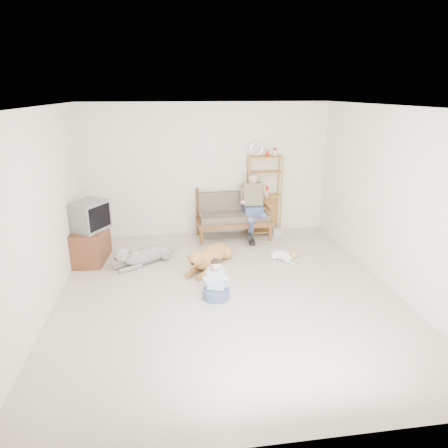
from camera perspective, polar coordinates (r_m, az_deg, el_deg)
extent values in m
plane|color=beige|center=(6.11, 0.51, -9.80)|extent=(5.50, 5.50, 0.00)
plane|color=silver|center=(5.38, 0.59, 16.41)|extent=(5.50, 5.50, 0.00)
plane|color=silver|center=(8.25, -2.37, 7.67)|extent=(5.00, 0.00, 5.00)
plane|color=silver|center=(3.10, 8.41, -11.54)|extent=(5.00, 0.00, 5.00)
plane|color=silver|center=(5.79, -24.74, 1.27)|extent=(0.00, 5.50, 5.50)
plane|color=silver|center=(6.45, 23.09, 3.14)|extent=(0.00, 5.50, 5.50)
cube|color=brown|center=(8.18, 1.38, 0.36)|extent=(1.52, 0.74, 0.10)
cube|color=brown|center=(8.15, 1.38, 1.12)|extent=(1.40, 0.64, 0.13)
cube|color=brown|center=(8.31, 1.12, 3.16)|extent=(1.38, 0.16, 0.45)
cylinder|color=brown|center=(8.32, 1.07, 4.60)|extent=(1.40, 0.09, 0.05)
cylinder|color=brown|center=(7.89, -3.30, -1.92)|extent=(0.07, 0.07, 0.30)
cylinder|color=brown|center=(8.35, -3.70, 1.59)|extent=(0.07, 0.07, 0.95)
cylinder|color=brown|center=(8.11, 6.60, -1.42)|extent=(0.07, 0.07, 0.30)
cylinder|color=brown|center=(8.57, 5.68, 1.97)|extent=(0.07, 0.07, 0.95)
cube|color=#4B5D8B|center=(8.14, 4.17, 1.93)|extent=(0.37, 0.35, 0.18)
cube|color=#767353|center=(8.15, 4.09, 4.30)|extent=(0.39, 0.27, 0.49)
sphere|color=tan|center=(8.05, 4.18, 6.48)|extent=(0.19, 0.19, 0.19)
sphere|color=#59554F|center=(8.06, 4.16, 6.76)|extent=(0.18, 0.18, 0.18)
cylinder|color=#B01712|center=(7.97, 6.18, 5.08)|extent=(0.06, 0.06, 0.08)
cube|color=#BD823B|center=(8.21, 5.90, 9.50)|extent=(0.69, 0.28, 0.03)
torus|color=silver|center=(8.14, 4.67, 10.64)|extent=(0.29, 0.05, 0.29)
cone|color=#B01712|center=(8.21, 6.24, 10.16)|extent=(0.09, 0.09, 0.15)
cylinder|color=#BD823B|center=(8.18, 3.65, 3.75)|extent=(0.04, 0.04, 1.64)
cylinder|color=#BD823B|center=(8.42, 3.29, 4.20)|extent=(0.04, 0.04, 1.64)
cylinder|color=#BD823B|center=(8.34, 8.18, 3.89)|extent=(0.04, 0.04, 1.64)
cylinder|color=#BD823B|center=(8.58, 7.70, 4.33)|extent=(0.04, 0.04, 1.64)
cube|color=silver|center=(8.53, 7.49, -1.03)|extent=(0.24, 0.20, 0.14)
cube|color=brown|center=(7.48, -18.46, -2.82)|extent=(0.58, 0.94, 0.60)
cube|color=brown|center=(7.33, -20.59, -3.50)|extent=(0.06, 0.40, 0.50)
cube|color=brown|center=(7.73, -19.95, -2.30)|extent=(0.06, 0.40, 0.50)
cube|color=slate|center=(7.27, -18.79, 1.14)|extent=(0.73, 0.77, 0.50)
cube|color=black|center=(7.11, -17.33, 0.92)|extent=(0.29, 0.45, 0.40)
cube|color=silver|center=(8.47, -10.70, 0.31)|extent=(0.12, 0.02, 0.08)
ellipsoid|color=#B5793F|center=(7.00, -1.77, -4.52)|extent=(0.87, 1.06, 0.32)
sphere|color=#B5793F|center=(6.74, -2.95, -5.28)|extent=(0.32, 0.32, 0.32)
sphere|color=#B5793F|center=(6.47, -4.03, -4.97)|extent=(0.25, 0.25, 0.25)
ellipsoid|color=#B5793F|center=(6.39, -4.52, -5.54)|extent=(0.19, 0.21, 0.10)
cylinder|color=#B5793F|center=(7.46, 0.01, -3.81)|extent=(0.14, 0.41, 0.05)
ellipsoid|color=#B5793F|center=(6.54, -4.61, -4.75)|extent=(0.09, 0.10, 0.13)
ellipsoid|color=#B5793F|center=(6.46, -3.23, -5.02)|extent=(0.09, 0.10, 0.13)
ellipsoid|color=silver|center=(7.21, -10.77, -4.34)|extent=(0.95, 0.79, 0.28)
sphere|color=silver|center=(7.07, -12.70, -4.76)|extent=(0.28, 0.28, 0.28)
sphere|color=silver|center=(6.92, -14.45, -4.32)|extent=(0.24, 0.24, 0.24)
ellipsoid|color=silver|center=(6.89, -15.23, -4.73)|extent=(0.20, 0.19, 0.09)
cylinder|color=silver|center=(7.47, -7.69, -4.03)|extent=(0.26, 0.33, 0.04)
ellipsoid|color=silver|center=(7.00, -14.61, -4.07)|extent=(0.09, 0.09, 0.12)
ellipsoid|color=silver|center=(6.86, -13.93, -4.48)|extent=(0.09, 0.09, 0.12)
ellipsoid|color=white|center=(7.27, 8.34, -4.47)|extent=(0.44, 0.45, 0.17)
sphere|color=white|center=(7.20, 9.24, -4.63)|extent=(0.17, 0.17, 0.17)
sphere|color=#A98454|center=(7.13, 10.03, -4.28)|extent=(0.16, 0.16, 0.16)
ellipsoid|color=#A98454|center=(7.10, 10.52, -4.53)|extent=(0.13, 0.13, 0.06)
cylinder|color=white|center=(7.39, 6.87, -4.44)|extent=(0.17, 0.10, 0.03)
cone|color=#A98454|center=(7.07, 9.73, -4.04)|extent=(0.05, 0.05, 0.05)
cone|color=#A98454|center=(7.16, 10.16, -3.78)|extent=(0.05, 0.05, 0.05)
torus|color=#B01712|center=(7.14, 9.87, -4.33)|extent=(0.14, 0.14, 0.02)
cylinder|color=#4B5D8B|center=(5.94, -1.13, -9.88)|extent=(0.39, 0.39, 0.14)
cube|color=silver|center=(5.85, -1.16, -7.78)|extent=(0.28, 0.21, 0.31)
sphere|color=tan|center=(5.74, -1.16, -5.93)|extent=(0.16, 0.16, 0.16)
sphere|color=black|center=(5.74, -1.17, -5.65)|extent=(0.15, 0.15, 0.15)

